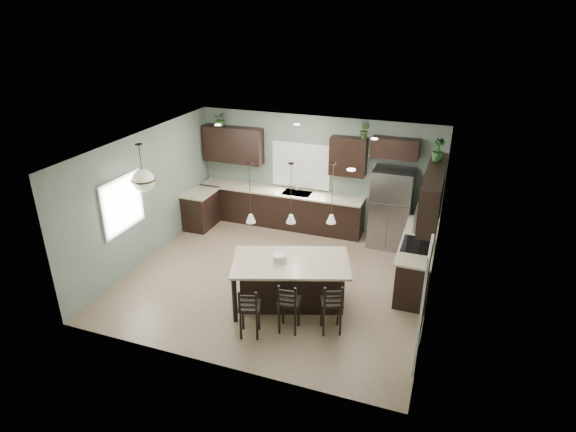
# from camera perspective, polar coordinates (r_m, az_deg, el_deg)

# --- Properties ---
(ground) EXTENTS (6.00, 6.00, 0.00)m
(ground) POSITION_cam_1_polar(r_m,az_deg,el_deg) (10.03, -1.32, -7.34)
(ground) COLOR #9E8466
(ground) RESTS_ON ground
(pantry_door) EXTENTS (0.04, 0.82, 2.04)m
(pantry_door) POSITION_cam_1_polar(r_m,az_deg,el_deg) (7.68, 15.68, -10.18)
(pantry_door) COLOR white
(pantry_door) RESTS_ON ground
(window_back) EXTENTS (1.35, 0.02, 1.00)m
(window_back) POSITION_cam_1_polar(r_m,az_deg,el_deg) (11.86, 1.56, 6.00)
(window_back) COLOR white
(window_back) RESTS_ON room_shell
(window_left) EXTENTS (0.02, 1.10, 1.00)m
(window_left) POSITION_cam_1_polar(r_m,az_deg,el_deg) (10.11, -19.11, 1.36)
(window_left) COLOR white
(window_left) RESTS_ON room_shell
(left_return_cabs) EXTENTS (0.60, 0.90, 0.90)m
(left_return_cabs) POSITION_cam_1_polar(r_m,az_deg,el_deg) (12.26, -10.31, 0.73)
(left_return_cabs) COLOR black
(left_return_cabs) RESTS_ON ground
(left_return_countertop) EXTENTS (0.66, 0.96, 0.04)m
(left_return_countertop) POSITION_cam_1_polar(r_m,az_deg,el_deg) (12.07, -10.39, 2.77)
(left_return_countertop) COLOR beige
(left_return_countertop) RESTS_ON left_return_cabs
(back_lower_cabs) EXTENTS (4.20, 0.60, 0.90)m
(back_lower_cabs) POSITION_cam_1_polar(r_m,az_deg,el_deg) (12.13, -0.94, 0.89)
(back_lower_cabs) COLOR black
(back_lower_cabs) RESTS_ON ground
(back_countertop) EXTENTS (4.20, 0.66, 0.04)m
(back_countertop) POSITION_cam_1_polar(r_m,az_deg,el_deg) (11.94, -0.99, 2.93)
(back_countertop) COLOR beige
(back_countertop) RESTS_ON back_lower_cabs
(sink_inset) EXTENTS (0.70, 0.45, 0.01)m
(sink_inset) POSITION_cam_1_polar(r_m,az_deg,el_deg) (11.79, 1.06, 2.73)
(sink_inset) COLOR gray
(sink_inset) RESTS_ON back_countertop
(faucet) EXTENTS (0.02, 0.02, 0.28)m
(faucet) POSITION_cam_1_polar(r_m,az_deg,el_deg) (11.71, 1.02, 3.34)
(faucet) COLOR silver
(faucet) RESTS_ON back_countertop
(back_upper_left) EXTENTS (1.55, 0.34, 0.90)m
(back_upper_left) POSITION_cam_1_polar(r_m,az_deg,el_deg) (12.24, -6.53, 8.40)
(back_upper_left) COLOR black
(back_upper_left) RESTS_ON room_shell
(back_upper_right) EXTENTS (0.85, 0.34, 0.90)m
(back_upper_right) POSITION_cam_1_polar(r_m,az_deg,el_deg) (11.29, 7.17, 7.02)
(back_upper_right) COLOR black
(back_upper_right) RESTS_ON room_shell
(fridge_header) EXTENTS (1.05, 0.34, 0.45)m
(fridge_header) POSITION_cam_1_polar(r_m,az_deg,el_deg) (11.04, 12.60, 7.85)
(fridge_header) COLOR black
(fridge_header) RESTS_ON room_shell
(right_lower_cabs) EXTENTS (0.60, 2.35, 0.90)m
(right_lower_cabs) POSITION_cam_1_polar(r_m,az_deg,el_deg) (10.07, 15.07, -5.18)
(right_lower_cabs) COLOR black
(right_lower_cabs) RESTS_ON ground
(right_countertop) EXTENTS (0.66, 2.35, 0.04)m
(right_countertop) POSITION_cam_1_polar(r_m,az_deg,el_deg) (9.85, 15.25, -2.77)
(right_countertop) COLOR beige
(right_countertop) RESTS_ON right_lower_cabs
(cooktop) EXTENTS (0.58, 0.75, 0.02)m
(cooktop) POSITION_cam_1_polar(r_m,az_deg,el_deg) (9.59, 15.10, -3.34)
(cooktop) COLOR black
(cooktop) RESTS_ON right_countertop
(wall_oven_front) EXTENTS (0.01, 0.72, 0.60)m
(wall_oven_front) POSITION_cam_1_polar(r_m,az_deg,el_deg) (9.84, 13.14, -5.66)
(wall_oven_front) COLOR gray
(wall_oven_front) RESTS_ON right_lower_cabs
(right_upper_cabs) EXTENTS (0.34, 2.35, 0.90)m
(right_upper_cabs) POSITION_cam_1_polar(r_m,az_deg,el_deg) (9.44, 16.82, 2.69)
(right_upper_cabs) COLOR black
(right_upper_cabs) RESTS_ON room_shell
(microwave) EXTENTS (0.40, 0.75, 0.40)m
(microwave) POSITION_cam_1_polar(r_m,az_deg,el_deg) (9.34, 16.10, -0.13)
(microwave) COLOR gray
(microwave) RESTS_ON right_upper_cabs
(refrigerator) EXTENTS (0.90, 0.74, 1.85)m
(refrigerator) POSITION_cam_1_polar(r_m,az_deg,el_deg) (11.19, 12.10, 0.90)
(refrigerator) COLOR gray
(refrigerator) RESTS_ON ground
(kitchen_island) EXTENTS (2.38, 1.82, 0.92)m
(kitchen_island) POSITION_cam_1_polar(r_m,az_deg,el_deg) (8.98, 0.33, -7.99)
(kitchen_island) COLOR black
(kitchen_island) RESTS_ON ground
(serving_dish) EXTENTS (0.24, 0.24, 0.14)m
(serving_dish) POSITION_cam_1_polar(r_m,az_deg,el_deg) (8.71, -0.98, -5.01)
(serving_dish) COLOR silver
(serving_dish) RESTS_ON kitchen_island
(bar_stool_left) EXTENTS (0.44, 0.44, 0.96)m
(bar_stool_left) POSITION_cam_1_polar(r_m,az_deg,el_deg) (8.25, -4.58, -11.18)
(bar_stool_left) COLOR black
(bar_stool_left) RESTS_ON ground
(bar_stool_center) EXTENTS (0.40, 0.40, 0.97)m
(bar_stool_center) POSITION_cam_1_polar(r_m,az_deg,el_deg) (8.33, 0.13, -10.65)
(bar_stool_center) COLOR black
(bar_stool_center) RESTS_ON ground
(bar_stool_right) EXTENTS (0.48, 0.48, 0.98)m
(bar_stool_right) POSITION_cam_1_polar(r_m,az_deg,el_deg) (8.33, 5.17, -10.68)
(bar_stool_right) COLOR black
(bar_stool_right) RESTS_ON ground
(pendant_left) EXTENTS (0.17, 0.17, 1.10)m
(pendant_left) POSITION_cam_1_polar(r_m,az_deg,el_deg) (8.20, -4.54, 2.71)
(pendant_left) COLOR white
(pendant_left) RESTS_ON room_shell
(pendant_center) EXTENTS (0.17, 0.17, 1.10)m
(pendant_center) POSITION_cam_1_polar(r_m,az_deg,el_deg) (8.17, 0.36, 2.70)
(pendant_center) COLOR silver
(pendant_center) RESTS_ON room_shell
(pendant_right) EXTENTS (0.17, 0.17, 1.10)m
(pendant_right) POSITION_cam_1_polar(r_m,az_deg,el_deg) (8.19, 5.27, 2.66)
(pendant_right) COLOR silver
(pendant_right) RESTS_ON room_shell
(chandelier) EXTENTS (0.48, 0.48, 0.97)m
(chandelier) POSITION_cam_1_polar(r_m,az_deg,el_deg) (9.67, -16.95, 5.49)
(chandelier) COLOR #F7F3CA
(chandelier) RESTS_ON room_shell
(plant_back_left) EXTENTS (0.35, 0.31, 0.36)m
(plant_back_left) POSITION_cam_1_polar(r_m,az_deg,el_deg) (12.19, -7.98, 11.32)
(plant_back_left) COLOR #2D5726
(plant_back_left) RESTS_ON back_upper_left
(plant_back_right) EXTENTS (0.25, 0.22, 0.39)m
(plant_back_right) POSITION_cam_1_polar(r_m,az_deg,el_deg) (11.02, 9.09, 9.97)
(plant_back_right) COLOR #2E4A20
(plant_back_right) RESTS_ON back_upper_right
(plant_right_wall) EXTENTS (0.31, 0.31, 0.43)m
(plant_right_wall) POSITION_cam_1_polar(r_m,az_deg,el_deg) (9.77, 17.37, 7.48)
(plant_right_wall) COLOR #265123
(plant_right_wall) RESTS_ON right_upper_cabs
(room_shell) EXTENTS (6.00, 6.00, 6.00)m
(room_shell) POSITION_cam_1_polar(r_m,az_deg,el_deg) (9.26, -1.42, 1.67)
(room_shell) COLOR slate
(room_shell) RESTS_ON ground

